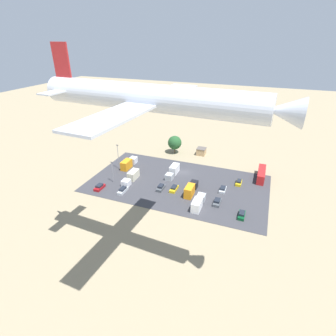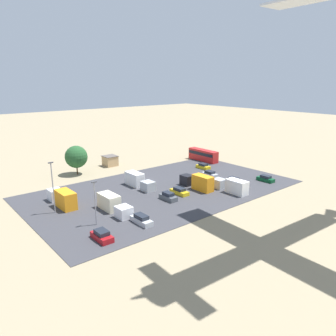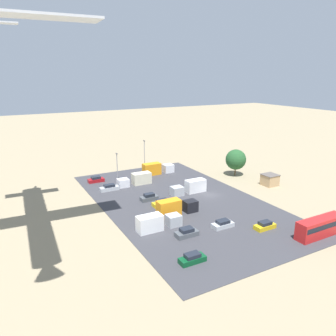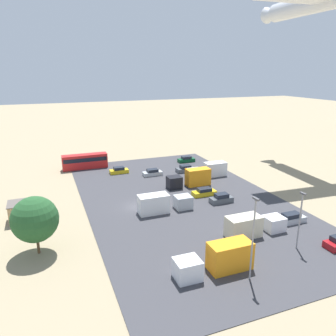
# 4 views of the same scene
# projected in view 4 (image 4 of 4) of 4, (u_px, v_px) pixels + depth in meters

# --- Properties ---
(ground_plane) EXTENTS (400.00, 400.00, 0.00)m
(ground_plane) POSITION_uv_depth(u_px,v_px,m) (136.00, 207.00, 56.30)
(ground_plane) COLOR gray
(parking_lot_surface) EXTENTS (59.77, 34.04, 0.08)m
(parking_lot_surface) POSITION_uv_depth(u_px,v_px,m) (182.00, 200.00, 59.28)
(parking_lot_surface) COLOR #38383D
(parking_lot_surface) RESTS_ON ground
(shed_building) EXTENTS (3.73, 3.84, 2.96)m
(shed_building) POSITION_uv_depth(u_px,v_px,m) (22.00, 211.00, 50.84)
(shed_building) COLOR tan
(shed_building) RESTS_ON ground
(bus) EXTENTS (2.48, 10.42, 3.40)m
(bus) POSITION_uv_depth(u_px,v_px,m) (85.00, 161.00, 77.60)
(bus) COLOR red
(bus) RESTS_ON ground
(parked_car_0) EXTENTS (1.74, 4.74, 1.57)m
(parked_car_0) POSITION_uv_depth(u_px,v_px,m) (291.00, 219.00, 50.01)
(parked_car_0) COLOR #ADB2B7
(parked_car_0) RESTS_ON ground
(parked_car_1) EXTENTS (1.91, 4.25, 1.45)m
(parked_car_1) POSITION_uv_depth(u_px,v_px,m) (152.00, 173.00, 72.67)
(parked_car_1) COLOR #ADB2B7
(parked_car_1) RESTS_ON ground
(parked_car_2) EXTENTS (1.97, 4.19, 1.58)m
(parked_car_2) POSITION_uv_depth(u_px,v_px,m) (185.00, 169.00, 75.21)
(parked_car_2) COLOR #4C5156
(parked_car_2) RESTS_ON ground
(parked_car_3) EXTENTS (1.82, 4.18, 1.46)m
(parked_car_3) POSITION_uv_depth(u_px,v_px,m) (119.00, 171.00, 74.21)
(parked_car_3) COLOR gold
(parked_car_3) RESTS_ON ground
(parked_car_5) EXTENTS (1.85, 4.49, 1.44)m
(parked_car_5) POSITION_uv_depth(u_px,v_px,m) (204.00, 192.00, 61.05)
(parked_car_5) COLOR gold
(parked_car_5) RESTS_ON ground
(parked_car_6) EXTENTS (1.77, 4.26, 1.49)m
(parked_car_6) POSITION_uv_depth(u_px,v_px,m) (186.00, 160.00, 83.34)
(parked_car_6) COLOR #0C4723
(parked_car_6) RESTS_ON ground
(parked_car_7) EXTENTS (1.79, 4.10, 1.66)m
(parked_car_7) POSITION_uv_depth(u_px,v_px,m) (221.00, 199.00, 57.70)
(parked_car_7) COLOR #4C5156
(parked_car_7) RESTS_ON ground
(parked_truck_0) EXTENTS (2.43, 9.14, 3.09)m
(parked_truck_0) POSITION_uv_depth(u_px,v_px,m) (162.00, 203.00, 53.84)
(parked_truck_0) COLOR #ADB2B7
(parked_truck_0) RESTS_ON ground
(parked_truck_1) EXTENTS (2.43, 8.74, 3.04)m
(parked_truck_1) POSITION_uv_depth(u_px,v_px,m) (209.00, 170.00, 71.76)
(parked_truck_1) COLOR #ADB2B7
(parked_truck_1) RESTS_ON ground
(parked_truck_2) EXTENTS (2.51, 9.04, 2.98)m
(parked_truck_2) POSITION_uv_depth(u_px,v_px,m) (252.00, 226.00, 46.23)
(parked_truck_2) COLOR silver
(parked_truck_2) RESTS_ON ground
(parked_truck_3) EXTENTS (2.33, 8.97, 3.42)m
(parked_truck_3) POSITION_uv_depth(u_px,v_px,m) (191.00, 178.00, 65.82)
(parked_truck_3) COLOR black
(parked_truck_3) RESTS_ON ground
(parked_truck_4) EXTENTS (2.52, 9.41, 3.35)m
(parked_truck_4) POSITION_uv_depth(u_px,v_px,m) (218.00, 259.00, 37.66)
(parked_truck_4) COLOR silver
(parked_truck_4) RESTS_ON ground
(tree_near_shed) EXTENTS (5.82, 5.82, 7.63)m
(tree_near_shed) POSITION_uv_depth(u_px,v_px,m) (35.00, 219.00, 40.69)
(tree_near_shed) COLOR brown
(tree_near_shed) RESTS_ON ground
(light_pole_lot_centre) EXTENTS (0.90, 0.28, 7.74)m
(light_pole_lot_centre) POSITION_uv_depth(u_px,v_px,m) (300.00, 218.00, 41.84)
(light_pole_lot_centre) COLOR gray
(light_pole_lot_centre) RESTS_ON ground
(light_pole_lot_edge) EXTENTS (0.90, 0.28, 9.74)m
(light_pole_lot_edge) POSITION_uv_depth(u_px,v_px,m) (253.00, 236.00, 35.15)
(light_pole_lot_edge) COLOR gray
(light_pole_lot_edge) RESTS_ON ground
(airplane) EXTENTS (41.72, 34.30, 10.03)m
(airplane) POSITION_uv_depth(u_px,v_px,m) (325.00, 0.00, 68.84)
(airplane) COLOR silver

